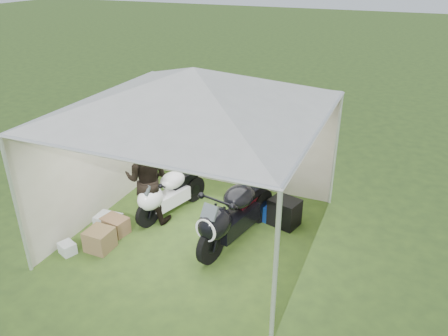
{
  "coord_description": "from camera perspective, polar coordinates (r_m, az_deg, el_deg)",
  "views": [
    {
      "loc": [
        3.02,
        -5.95,
        4.49
      ],
      "look_at": [
        0.36,
        0.35,
        1.2
      ],
      "focal_mm": 35.0,
      "sensor_mm": 36.0,
      "label": 1
    }
  ],
  "objects": [
    {
      "name": "ground",
      "position": [
        8.05,
        -3.38,
        -8.32
      ],
      "size": [
        80.0,
        80.0,
        0.0
      ],
      "primitive_type": "plane",
      "color": "#30461C",
      "rests_on": "ground"
    },
    {
      "name": "paddock_stand",
      "position": [
        8.38,
        5.04,
        -5.59
      ],
      "size": [
        0.47,
        0.35,
        0.32
      ],
      "primitive_type": "cube",
      "rotation": [
        0.0,
        0.0,
        -0.22
      ],
      "color": "blue",
      "rests_on": "ground"
    },
    {
      "name": "motorcycle_white",
      "position": [
        8.36,
        -7.35,
        -3.19
      ],
      "size": [
        0.74,
        1.73,
        0.87
      ],
      "rotation": [
        0.0,
        0.0,
        -0.28
      ],
      "color": "black",
      "rests_on": "ground"
    },
    {
      "name": "motorcycle_black",
      "position": [
        7.43,
        1.23,
        -5.95
      ],
      "size": [
        0.79,
        2.15,
        1.07
      ],
      "rotation": [
        0.0,
        0.0,
        -0.22
      ],
      "color": "black",
      "rests_on": "ground"
    },
    {
      "name": "person_blue_jacket",
      "position": [
        8.55,
        4.07,
        1.1
      ],
      "size": [
        0.77,
        0.83,
        1.89
      ],
      "primitive_type": "imported",
      "rotation": [
        0.0,
        0.0,
        -2.17
      ],
      "color": "slate",
      "rests_on": "ground"
    },
    {
      "name": "crate_3",
      "position": [
        8.17,
        -14.02,
        -7.27
      ],
      "size": [
        0.5,
        0.4,
        0.3
      ],
      "primitive_type": "cube",
      "rotation": [
        0.0,
        0.0,
        -0.17
      ],
      "color": "brown",
      "rests_on": "ground"
    },
    {
      "name": "crate_1",
      "position": [
        7.8,
        -15.92,
        -8.97
      ],
      "size": [
        0.42,
        0.42,
        0.37
      ],
      "primitive_type": "cube",
      "rotation": [
        0.0,
        0.0,
        -0.01
      ],
      "color": "brown",
      "rests_on": "ground"
    },
    {
      "name": "person_dark_jacket",
      "position": [
        8.1,
        -10.04,
        -1.45
      ],
      "size": [
        0.96,
        0.83,
        1.7
      ],
      "primitive_type": "imported",
      "rotation": [
        0.0,
        0.0,
        3.39
      ],
      "color": "black",
      "rests_on": "ground"
    },
    {
      "name": "crate_0",
      "position": [
        8.3,
        -14.84,
        -6.89
      ],
      "size": [
        0.45,
        0.36,
        0.29
      ],
      "primitive_type": "cube",
      "rotation": [
        0.0,
        0.0,
        0.04
      ],
      "color": "#B4B9BD",
      "rests_on": "ground"
    },
    {
      "name": "equipment_box",
      "position": [
        8.19,
        7.9,
        -5.73
      ],
      "size": [
        0.61,
        0.54,
        0.52
      ],
      "primitive_type": "cube",
      "rotation": [
        0.0,
        0.0,
        -0.28
      ],
      "color": "black",
      "rests_on": "ground"
    },
    {
      "name": "crate_2",
      "position": [
        7.91,
        -19.78,
        -9.83
      ],
      "size": [
        0.33,
        0.31,
        0.2
      ],
      "primitive_type": "cube",
      "rotation": [
        0.0,
        0.0,
        -0.38
      ],
      "color": "silver",
      "rests_on": "ground"
    },
    {
      "name": "canopy_tent",
      "position": [
        6.97,
        -3.81,
        9.66
      ],
      "size": [
        5.66,
        5.66,
        3.0
      ],
      "color": "silver",
      "rests_on": "ground"
    }
  ]
}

